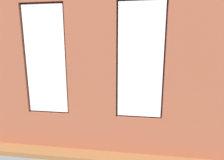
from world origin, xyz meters
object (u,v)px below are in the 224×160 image
(cup_ceramic, at_px, (111,91))
(potted_plant_foreground_right, at_px, (68,76))
(potted_plant_corner_near_left, at_px, (176,75))
(couch_left, at_px, (188,101))
(potted_plant_corner_far_left, at_px, (223,107))
(tv_flatscreen, at_px, (34,80))
(candle_jar, at_px, (126,91))
(couch_by_window, at_px, (90,119))
(table_plant_small, at_px, (116,90))
(media_console, at_px, (35,97))
(potted_plant_near_tv, at_px, (33,95))
(potted_plant_by_left_couch, at_px, (168,92))
(remote_gray, at_px, (104,94))
(potted_plant_beside_window_right, at_px, (29,106))
(potted_plant_between_couches, at_px, (150,108))
(papasan_chair, at_px, (118,81))
(coffee_table, at_px, (116,95))

(cup_ceramic, bearing_deg, potted_plant_foreground_right, -41.90)
(cup_ceramic, bearing_deg, potted_plant_corner_near_left, -138.82)
(couch_left, bearing_deg, potted_plant_corner_far_left, 2.77)
(tv_flatscreen, bearing_deg, candle_jar, -176.09)
(couch_by_window, height_order, table_plant_small, couch_by_window)
(media_console, height_order, potted_plant_near_tv, potted_plant_near_tv)
(potted_plant_near_tv, bearing_deg, potted_plant_by_left_couch, -154.26)
(potted_plant_foreground_right, bearing_deg, cup_ceramic, 138.10)
(table_plant_small, bearing_deg, potted_plant_corner_far_left, 140.36)
(table_plant_small, xyz_separation_m, potted_plant_near_tv, (2.47, 1.02, -0.00))
(potted_plant_near_tv, bearing_deg, remote_gray, -156.78)
(potted_plant_beside_window_right, relative_size, potted_plant_corner_far_left, 0.73)
(table_plant_small, bearing_deg, potted_plant_beside_window_right, 48.21)
(potted_plant_beside_window_right, xyz_separation_m, potted_plant_between_couches, (-2.94, -0.15, 0.05))
(potted_plant_corner_near_left, bearing_deg, potted_plant_between_couches, 71.55)
(table_plant_small, distance_m, potted_plant_corner_near_left, 3.53)
(tv_flatscreen, height_order, potted_plant_corner_near_left, tv_flatscreen)
(media_console, xyz_separation_m, potted_plant_corner_near_left, (-5.54, -2.54, 0.52))
(potted_plant_corner_far_left, bearing_deg, potted_plant_between_couches, -5.05)
(potted_plant_corner_far_left, bearing_deg, potted_plant_by_left_couch, -80.27)
(couch_left, xyz_separation_m, media_console, (5.40, -0.11, -0.10))
(couch_left, xyz_separation_m, papasan_chair, (2.54, -2.34, 0.11))
(couch_by_window, height_order, media_console, couch_by_window)
(potted_plant_near_tv, height_order, potted_plant_foreground_right, potted_plant_foreground_right)
(couch_by_window, xyz_separation_m, potted_plant_beside_window_right, (1.50, 0.10, 0.30))
(papasan_chair, distance_m, potted_plant_by_left_couch, 2.38)
(table_plant_small, xyz_separation_m, potted_plant_foreground_right, (2.72, -2.40, 0.05))
(potted_plant_corner_near_left, xyz_separation_m, potted_plant_corner_far_left, (-0.01, 4.56, 0.07))
(media_console, xyz_separation_m, potted_plant_corner_far_left, (-5.55, 2.02, 0.59))
(couch_left, distance_m, potted_plant_foreground_right, 5.73)
(remote_gray, relative_size, potted_plant_corner_near_left, 0.15)
(candle_jar, relative_size, papasan_chair, 0.10)
(remote_gray, xyz_separation_m, papasan_chair, (-0.23, -2.28, -0.02))
(potted_plant_between_couches, bearing_deg, potted_plant_by_left_couch, -106.88)
(potted_plant_near_tv, bearing_deg, potted_plant_corner_near_left, -145.08)
(potted_plant_between_couches, bearing_deg, table_plant_small, -62.05)
(table_plant_small, relative_size, remote_gray, 1.30)
(coffee_table, xyz_separation_m, media_console, (3.02, 0.08, -0.17))
(cup_ceramic, relative_size, table_plant_small, 0.44)
(potted_plant_foreground_right, bearing_deg, potted_plant_beside_window_right, 100.36)
(potted_plant_near_tv, height_order, potted_plant_between_couches, potted_plant_between_couches)
(couch_by_window, bearing_deg, papasan_chair, -93.13)
(papasan_chair, distance_m, potted_plant_foreground_right, 2.58)
(table_plant_small, height_order, potted_plant_corner_far_left, potted_plant_corner_far_left)
(candle_jar, relative_size, potted_plant_by_left_couch, 0.25)
(table_plant_small, relative_size, potted_plant_beside_window_right, 0.22)
(coffee_table, xyz_separation_m, potted_plant_by_left_couch, (-1.98, -1.12, -0.11))
(coffee_table, relative_size, remote_gray, 7.74)
(potted_plant_near_tv, bearing_deg, potted_plant_foreground_right, -85.83)
(table_plant_small, bearing_deg, tv_flatscreen, 1.43)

